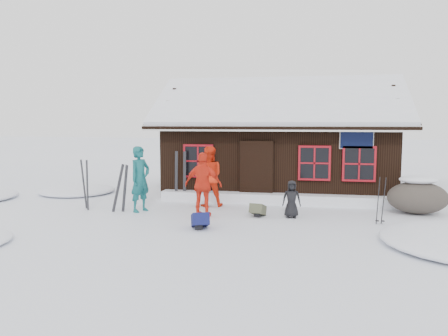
{
  "coord_description": "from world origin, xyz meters",
  "views": [
    {
      "loc": [
        2.61,
        -12.01,
        2.69
      ],
      "look_at": [
        0.11,
        0.84,
        1.3
      ],
      "focal_mm": 35.0,
      "sensor_mm": 36.0,
      "label": 1
    }
  ],
  "objects_px": {
    "skier_crouched": "(292,199)",
    "backpack_blue": "(200,223)",
    "skier_orange_right": "(203,185)",
    "ski_pair_left": "(121,189)",
    "skier_teal": "(140,179)",
    "boulder": "(418,196)",
    "skier_orange_left": "(209,176)",
    "backpack_olive": "(258,212)",
    "ski_poles": "(381,201)"
  },
  "relations": [
    {
      "from": "skier_orange_left",
      "to": "ski_pair_left",
      "type": "xyz_separation_m",
      "value": [
        -2.34,
        -1.4,
        -0.25
      ]
    },
    {
      "from": "boulder",
      "to": "backpack_olive",
      "type": "bearing_deg",
      "value": -164.35
    },
    {
      "from": "skier_orange_left",
      "to": "backpack_blue",
      "type": "distance_m",
      "value": 3.06
    },
    {
      "from": "skier_orange_right",
      "to": "ski_pair_left",
      "type": "relative_size",
      "value": 1.23
    },
    {
      "from": "skier_orange_right",
      "to": "ski_poles",
      "type": "bearing_deg",
      "value": -175.51
    },
    {
      "from": "skier_orange_left",
      "to": "backpack_olive",
      "type": "bearing_deg",
      "value": 129.45
    },
    {
      "from": "ski_pair_left",
      "to": "backpack_blue",
      "type": "height_order",
      "value": "ski_pair_left"
    },
    {
      "from": "boulder",
      "to": "backpack_blue",
      "type": "distance_m",
      "value": 6.55
    },
    {
      "from": "skier_crouched",
      "to": "skier_orange_right",
      "type": "bearing_deg",
      "value": -176.13
    },
    {
      "from": "skier_teal",
      "to": "skier_orange_left",
      "type": "relative_size",
      "value": 1.02
    },
    {
      "from": "backpack_olive",
      "to": "backpack_blue",
      "type": "bearing_deg",
      "value": -115.72
    },
    {
      "from": "ski_pair_left",
      "to": "ski_poles",
      "type": "relative_size",
      "value": 1.16
    },
    {
      "from": "ski_pair_left",
      "to": "backpack_blue",
      "type": "xyz_separation_m",
      "value": [
        2.79,
        -1.51,
        -0.56
      ]
    },
    {
      "from": "skier_orange_left",
      "to": "backpack_blue",
      "type": "relative_size",
      "value": 3.46
    },
    {
      "from": "skier_orange_right",
      "to": "skier_crouched",
      "type": "xyz_separation_m",
      "value": [
        2.45,
        0.38,
        -0.39
      ]
    },
    {
      "from": "skier_teal",
      "to": "skier_orange_left",
      "type": "distance_m",
      "value": 2.18
    },
    {
      "from": "ski_pair_left",
      "to": "backpack_olive",
      "type": "distance_m",
      "value": 4.1
    },
    {
      "from": "boulder",
      "to": "ski_poles",
      "type": "xyz_separation_m",
      "value": [
        -1.27,
        -1.57,
        0.09
      ]
    },
    {
      "from": "skier_teal",
      "to": "backpack_olive",
      "type": "xyz_separation_m",
      "value": [
        3.54,
        -0.02,
        -0.85
      ]
    },
    {
      "from": "skier_teal",
      "to": "backpack_blue",
      "type": "xyz_separation_m",
      "value": [
        2.27,
        -1.71,
        -0.83
      ]
    },
    {
      "from": "skier_teal",
      "to": "ski_poles",
      "type": "xyz_separation_m",
      "value": [
        6.82,
        -0.31,
        -0.38
      ]
    },
    {
      "from": "backpack_blue",
      "to": "backpack_olive",
      "type": "xyz_separation_m",
      "value": [
        1.27,
        1.69,
        -0.02
      ]
    },
    {
      "from": "boulder",
      "to": "backpack_blue",
      "type": "xyz_separation_m",
      "value": [
        -5.82,
        -2.97,
        -0.36
      ]
    },
    {
      "from": "skier_orange_right",
      "to": "backpack_olive",
      "type": "bearing_deg",
      "value": -162.92
    },
    {
      "from": "ski_poles",
      "to": "backpack_blue",
      "type": "distance_m",
      "value": 4.78
    },
    {
      "from": "skier_orange_right",
      "to": "backpack_olive",
      "type": "distance_m",
      "value": 1.74
    },
    {
      "from": "skier_teal",
      "to": "boulder",
      "type": "height_order",
      "value": "skier_teal"
    },
    {
      "from": "skier_orange_left",
      "to": "ski_pair_left",
      "type": "height_order",
      "value": "skier_orange_left"
    },
    {
      "from": "skier_crouched",
      "to": "backpack_blue",
      "type": "height_order",
      "value": "skier_crouched"
    },
    {
      "from": "backpack_blue",
      "to": "backpack_olive",
      "type": "bearing_deg",
      "value": 32.63
    },
    {
      "from": "skier_orange_right",
      "to": "ski_pair_left",
      "type": "height_order",
      "value": "skier_orange_right"
    },
    {
      "from": "skier_orange_left",
      "to": "backpack_blue",
      "type": "xyz_separation_m",
      "value": [
        0.45,
        -2.91,
        -0.81
      ]
    },
    {
      "from": "skier_orange_left",
      "to": "boulder",
      "type": "relative_size",
      "value": 1.12
    },
    {
      "from": "skier_orange_left",
      "to": "backpack_olive",
      "type": "height_order",
      "value": "skier_orange_left"
    },
    {
      "from": "skier_orange_right",
      "to": "backpack_blue",
      "type": "height_order",
      "value": "skier_orange_right"
    },
    {
      "from": "skier_orange_left",
      "to": "skier_orange_right",
      "type": "xyz_separation_m",
      "value": [
        0.21,
        -1.58,
        -0.04
      ]
    },
    {
      "from": "skier_teal",
      "to": "boulder",
      "type": "bearing_deg",
      "value": -56.64
    },
    {
      "from": "backpack_olive",
      "to": "skier_orange_left",
      "type": "bearing_deg",
      "value": 155.76
    },
    {
      "from": "skier_teal",
      "to": "skier_orange_right",
      "type": "distance_m",
      "value": 2.07
    },
    {
      "from": "skier_teal",
      "to": "ski_pair_left",
      "type": "xyz_separation_m",
      "value": [
        -0.52,
        -0.2,
        -0.28
      ]
    },
    {
      "from": "skier_orange_right",
      "to": "ski_poles",
      "type": "height_order",
      "value": "skier_orange_right"
    },
    {
      "from": "ski_pair_left",
      "to": "backpack_blue",
      "type": "bearing_deg",
      "value": -15.54
    },
    {
      "from": "ski_poles",
      "to": "backpack_olive",
      "type": "bearing_deg",
      "value": 174.8
    },
    {
      "from": "skier_orange_right",
      "to": "backpack_olive",
      "type": "relative_size",
      "value": 3.71
    },
    {
      "from": "skier_crouched",
      "to": "ski_poles",
      "type": "distance_m",
      "value": 2.36
    },
    {
      "from": "skier_orange_right",
      "to": "backpack_blue",
      "type": "bearing_deg",
      "value": 104.04
    },
    {
      "from": "skier_orange_right",
      "to": "boulder",
      "type": "xyz_separation_m",
      "value": [
        6.06,
        1.63,
        -0.41
      ]
    },
    {
      "from": "skier_orange_left",
      "to": "skier_orange_right",
      "type": "bearing_deg",
      "value": 82.49
    },
    {
      "from": "ski_pair_left",
      "to": "ski_poles",
      "type": "distance_m",
      "value": 7.34
    },
    {
      "from": "backpack_olive",
      "to": "ski_pair_left",
      "type": "bearing_deg",
      "value": -166.35
    }
  ]
}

